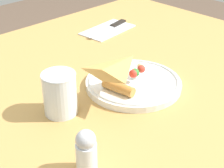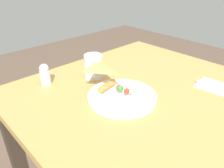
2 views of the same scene
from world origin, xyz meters
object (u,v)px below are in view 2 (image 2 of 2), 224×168
object	(u,v)px
dining_table	(160,125)
plate_pizza	(122,95)
salt_shaker	(45,75)
napkin_folded	(223,89)
milk_glass	(94,67)

from	to	relation	value
dining_table	plate_pizza	xyz separation A→B (m)	(0.10, 0.10, 0.13)
plate_pizza	salt_shaker	world-z (taller)	salt_shaker
dining_table	napkin_folded	distance (m)	0.27
dining_table	salt_shaker	size ratio (longest dim) A/B	11.34
dining_table	milk_glass	bearing A→B (deg)	12.19
plate_pizza	milk_glass	xyz separation A→B (m)	(0.20, -0.04, 0.03)
plate_pizza	salt_shaker	size ratio (longest dim) A/B	2.76
milk_glass	salt_shaker	size ratio (longest dim) A/B	1.12
plate_pizza	milk_glass	size ratio (longest dim) A/B	2.46
plate_pizza	dining_table	bearing A→B (deg)	-136.04
milk_glass	napkin_folded	bearing A→B (deg)	-145.54
dining_table	napkin_folded	xyz separation A→B (m)	(-0.11, -0.22, 0.11)
salt_shaker	dining_table	bearing A→B (deg)	-147.36
napkin_folded	salt_shaker	world-z (taller)	salt_shaker
plate_pizza	napkin_folded	xyz separation A→B (m)	(-0.22, -0.32, -0.01)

